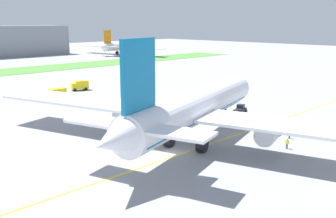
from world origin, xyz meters
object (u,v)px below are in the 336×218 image
object	(u,v)px
ground_crew_wingwalker_starboard	(287,128)
service_truck_fuel_bowser	(55,93)
ground_crew_wingwalker_port	(287,143)
ground_crew_marshaller_front	(290,133)
parked_airliner_far_centre	(122,46)
airliner_foreground	(192,109)
service_truck_baggage_loader	(80,85)
pushback_tug	(240,110)

from	to	relation	value
ground_crew_wingwalker_starboard	service_truck_fuel_bowser	distance (m)	61.75
ground_crew_wingwalker_port	ground_crew_wingwalker_starboard	bearing A→B (deg)	27.94
ground_crew_wingwalker_port	ground_crew_marshaller_front	xyz separation A→B (m)	(5.49, 2.48, 0.01)
service_truck_fuel_bowser	parked_airliner_far_centre	distance (m)	144.34
airliner_foreground	parked_airliner_far_centre	size ratio (longest dim) A/B	1.20
airliner_foreground	service_truck_baggage_loader	bearing A→B (deg)	74.82
ground_crew_marshaller_front	service_truck_baggage_loader	bearing A→B (deg)	88.99
airliner_foreground	pushback_tug	size ratio (longest dim) A/B	12.80
ground_crew_marshaller_front	parked_airliner_far_centre	xyz separation A→B (m)	(91.90, 163.11, 4.20)
airliner_foreground	service_truck_baggage_loader	distance (m)	61.95
airliner_foreground	ground_crew_marshaller_front	world-z (taller)	airliner_foreground
airliner_foreground	ground_crew_wingwalker_port	bearing A→B (deg)	-52.47
pushback_tug	airliner_foreground	bearing A→B (deg)	-163.36
ground_crew_marshaller_front	ground_crew_wingwalker_starboard	size ratio (longest dim) A/B	1.01
service_truck_baggage_loader	parked_airliner_far_centre	distance (m)	130.41
pushback_tug	ground_crew_wingwalker_starboard	distance (m)	16.96
pushback_tug	parked_airliner_far_centre	world-z (taller)	parked_airliner_far_centre
pushback_tug	ground_crew_marshaller_front	world-z (taller)	pushback_tug
airliner_foreground	parked_airliner_far_centre	xyz separation A→B (m)	(106.85, 153.27, -0.96)
pushback_tug	service_truck_baggage_loader	world-z (taller)	service_truck_baggage_loader
ground_crew_wingwalker_starboard	airliner_foreground	bearing A→B (deg)	155.09
pushback_tug	parked_airliner_far_centre	bearing A→B (deg)	60.57
ground_crew_wingwalker_port	pushback_tug	bearing A→B (deg)	52.54
airliner_foreground	service_truck_baggage_loader	xyz separation A→B (m)	(16.18, 59.62, -4.63)
airliner_foreground	ground_crew_wingwalker_starboard	xyz separation A→B (m)	(17.42, -8.09, -5.17)
ground_crew_wingwalker_port	service_truck_baggage_loader	bearing A→B (deg)	84.66
service_truck_fuel_bowser	pushback_tug	bearing A→B (deg)	-65.32
service_truck_fuel_bowser	airliner_foreground	bearing A→B (deg)	-94.28
parked_airliner_far_centre	service_truck_baggage_loader	bearing A→B (deg)	-134.07
ground_crew_wingwalker_starboard	ground_crew_marshaller_front	bearing A→B (deg)	-144.72
pushback_tug	ground_crew_wingwalker_port	size ratio (longest dim) A/B	3.48
pushback_tug	ground_crew_wingwalker_starboard	bearing A→B (deg)	-114.68
ground_crew_wingwalker_port	airliner_foreground	bearing A→B (deg)	127.53
service_truck_fuel_bowser	ground_crew_marshaller_front	bearing A→B (deg)	-79.90
ground_crew_wingwalker_starboard	parked_airliner_far_centre	bearing A→B (deg)	61.00
airliner_foreground	ground_crew_wingwalker_starboard	bearing A→B (deg)	-24.91
airliner_foreground	ground_crew_wingwalker_port	distance (m)	16.36
ground_crew_wingwalker_port	ground_crew_marshaller_front	size ratio (longest dim) A/B	0.99
service_truck_baggage_loader	ground_crew_marshaller_front	bearing A→B (deg)	-91.01
pushback_tug	ground_crew_wingwalker_starboard	xyz separation A→B (m)	(-7.08, -15.41, 0.08)
service_truck_fuel_bowser	parked_airliner_far_centre	bearing A→B (deg)	44.48
ground_crew_wingwalker_port	ground_crew_wingwalker_starboard	world-z (taller)	same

